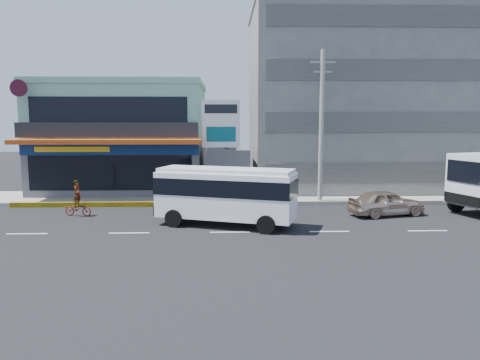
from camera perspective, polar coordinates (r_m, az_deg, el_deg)
name	(u,v)px	position (r m, az deg, el deg)	size (l,w,h in m)	color
ground	(230,232)	(23.46, -1.23, -6.39)	(120.00, 120.00, 0.00)	black
sidewalk	(300,197)	(33.15, 7.28, -2.11)	(70.00, 5.00, 0.30)	gray
shop_building	(125,140)	(37.57, -13.81, 4.75)	(12.40, 11.70, 8.00)	#4E4F54
concrete_building	(352,102)	(39.16, 13.50, 9.25)	(16.00, 12.00, 14.00)	gray
gap_structure	(228,171)	(34.99, -1.44, 1.09)	(3.00, 6.00, 3.50)	#4E4F54
satellite_dish	(228,148)	(33.84, -1.44, 3.98)	(1.50, 1.50, 0.15)	slate
billboard	(221,129)	(31.99, -2.32, 6.20)	(2.60, 0.18, 6.90)	gray
utility_pole_near	(321,126)	(30.82, 9.90, 6.47)	(1.60, 0.30, 10.00)	#999993
minibus	(226,192)	(24.57, -1.75, -1.43)	(7.65, 4.59, 3.05)	white
sedan	(386,203)	(28.68, 17.41, -2.65)	(1.79, 4.46, 1.52)	beige
motorcycle_rider	(78,204)	(28.80, -19.16, -2.81)	(1.73, 0.94, 2.11)	#5C100D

